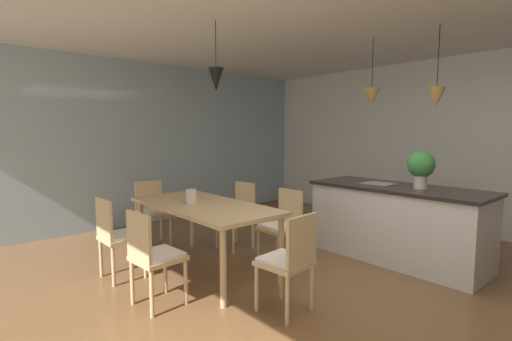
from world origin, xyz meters
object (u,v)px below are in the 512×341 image
at_px(dining_table, 204,210).
at_px(vase_on_dining_table, 191,196).
at_px(kitchen_island, 397,222).
at_px(chair_far_left, 238,212).
at_px(chair_window_end, 152,210).
at_px(chair_near_left, 117,235).
at_px(chair_kitchen_end, 289,259).
at_px(chair_far_right, 282,224).
at_px(chair_near_right, 153,254).
at_px(potted_plant_on_island, 421,166).

bearing_deg(dining_table, vase_on_dining_table, -143.49).
height_order(dining_table, vase_on_dining_table, vase_on_dining_table).
bearing_deg(dining_table, kitchen_island, 58.16).
relative_size(dining_table, chair_far_left, 2.13).
bearing_deg(chair_window_end, chair_near_left, -42.74).
distance_m(chair_far_left, kitchen_island, 2.01).
xyz_separation_m(chair_window_end, kitchen_island, (2.52, 1.96, -0.01)).
xyz_separation_m(chair_near_left, vase_on_dining_table, (0.30, 0.72, 0.36)).
relative_size(dining_table, chair_window_end, 2.13).
xyz_separation_m(chair_far_left, chair_kitchen_end, (1.72, -0.81, 0.00)).
bearing_deg(vase_on_dining_table, chair_far_left, 108.54).
distance_m(chair_near_left, chair_kitchen_end, 1.90).
bearing_deg(chair_far_right, chair_near_right, -89.93).
bearing_deg(vase_on_dining_table, dining_table, 36.51).
xyz_separation_m(chair_kitchen_end, vase_on_dining_table, (-1.41, -0.09, 0.36)).
distance_m(chair_far_right, vase_on_dining_table, 1.11).
height_order(chair_far_left, vase_on_dining_table, vase_on_dining_table).
height_order(chair_near_right, chair_far_left, same).
height_order(chair_near_right, chair_kitchen_end, same).
distance_m(potted_plant_on_island, vase_on_dining_table, 2.63).
bearing_deg(chair_far_left, kitchen_island, 35.23).
distance_m(chair_window_end, potted_plant_on_island, 3.48).
distance_m(chair_near_left, chair_window_end, 1.20).
height_order(chair_near_right, kitchen_island, kitchen_island).
bearing_deg(chair_kitchen_end, vase_on_dining_table, -176.29).
xyz_separation_m(chair_near_right, vase_on_dining_table, (-0.54, 0.72, 0.36)).
bearing_deg(kitchen_island, vase_on_dining_table, -123.10).
xyz_separation_m(chair_window_end, potted_plant_on_island, (2.79, 1.96, 0.69)).
distance_m(chair_near_right, chair_near_left, 0.84).
bearing_deg(chair_far_right, chair_far_left, 180.00).
xyz_separation_m(chair_far_left, potted_plant_on_island, (1.91, 1.16, 0.69)).
bearing_deg(chair_near_left, potted_plant_on_island, 55.57).
bearing_deg(chair_near_left, chair_kitchen_end, 25.43).
relative_size(chair_window_end, potted_plant_on_island, 2.00).
xyz_separation_m(chair_near_right, chair_window_end, (-1.72, 0.81, 0.00)).
bearing_deg(chair_near_right, chair_kitchen_end, 42.91).
relative_size(dining_table, chair_kitchen_end, 2.13).
xyz_separation_m(dining_table, vase_on_dining_table, (-0.12, -0.09, 0.15)).
height_order(chair_near_left, potted_plant_on_island, potted_plant_on_island).
distance_m(chair_far_right, chair_near_left, 1.82).
distance_m(dining_table, chair_kitchen_end, 1.31).
bearing_deg(kitchen_island, chair_kitchen_end, -87.84).
relative_size(chair_window_end, kitchen_island, 0.42).
distance_m(chair_near_left, potted_plant_on_island, 3.44).
xyz_separation_m(chair_near_right, chair_near_left, (-0.84, -0.00, 0.00)).
distance_m(chair_kitchen_end, vase_on_dining_table, 1.46).
bearing_deg(chair_window_end, chair_far_left, 42.53).
height_order(chair_near_right, potted_plant_on_island, potted_plant_on_island).
bearing_deg(vase_on_dining_table, chair_kitchen_end, 3.71).
bearing_deg(kitchen_island, dining_table, -121.84).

